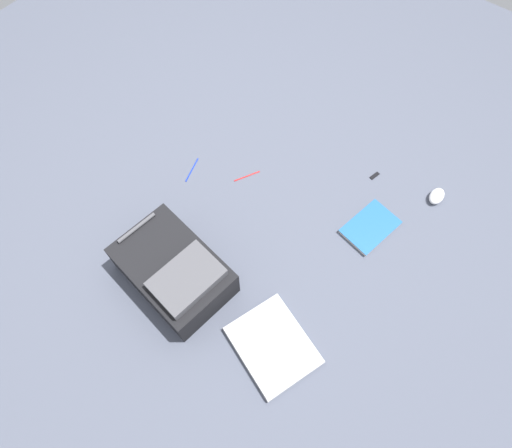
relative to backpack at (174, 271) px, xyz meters
name	(u,v)px	position (x,y,z in m)	size (l,w,h in m)	color
ground_plane	(251,217)	(0.06, 0.42, -0.09)	(4.20, 4.20, 0.00)	#4C5160
backpack	(174,271)	(0.00, 0.00, 0.00)	(0.50, 0.36, 0.21)	black
laptop	(273,345)	(0.48, 0.02, -0.07)	(0.39, 0.36, 0.03)	#929296
book_manual	(370,227)	(0.52, 0.71, -0.08)	(0.21, 0.27, 0.02)	silver
computer_mouse	(437,196)	(0.68, 1.03, -0.07)	(0.06, 0.10, 0.04)	silver
pen_black	(192,170)	(-0.33, 0.45, -0.09)	(0.01, 0.01, 0.14)	#1933B2
pen_blue	(247,176)	(-0.09, 0.59, -0.09)	(0.01, 0.01, 0.13)	red
usb_stick	(375,175)	(0.39, 0.97, -0.09)	(0.02, 0.05, 0.01)	black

